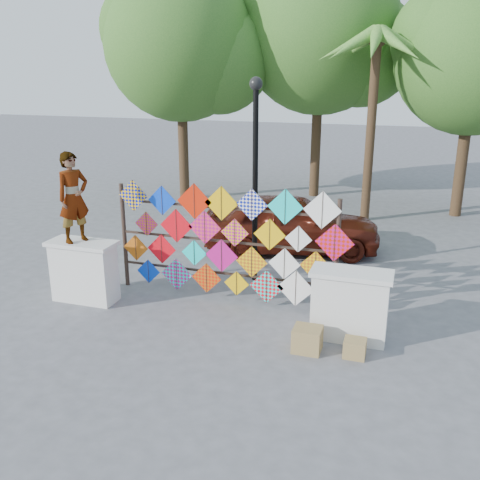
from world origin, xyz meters
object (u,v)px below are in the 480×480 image
Objects in this scene: sedan at (292,223)px; lamppost at (255,162)px; kite_rack at (229,243)px; vendor_woman at (73,198)px.

sedan is 1.01× the size of lamppost.
lamppost is at bearing 82.22° from kite_rack.
sedan is 2.96m from lamppost.
sedan is at bearing 81.25° from kite_rack.
kite_rack is 2.75× the size of vendor_woman.
lamppost reaches higher than sedan.
kite_rack is 1.10× the size of sedan.
vendor_woman reaches higher than sedan.
sedan is (0.54, 3.49, -0.47)m from kite_rack.
vendor_woman is 3.83m from lamppost.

